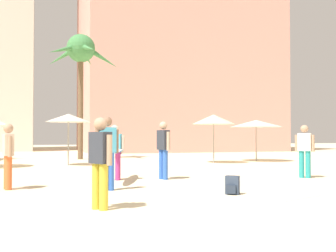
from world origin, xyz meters
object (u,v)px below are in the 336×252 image
Objects in this scene: person_far_right at (116,150)px; person_near_right at (8,153)px; backpack at (232,185)px; person_mid_right at (305,149)px; cafe_umbrella_3 at (214,119)px; person_near_left at (107,150)px; palm_tree_far_left at (81,55)px; cafe_umbrella_2 at (256,124)px; cafe_umbrella_1 at (68,118)px; person_mid_center at (163,148)px; person_mid_left at (100,159)px; beach_towel at (281,196)px.

person_far_right is 1.92× the size of person_near_right.
backpack is 4.74m from person_mid_right.
person_mid_right is at bearing 105.33° from person_far_right.
cafe_umbrella_3 is 1.34× the size of person_near_left.
cafe_umbrella_3 is 11.98m from person_near_right.
palm_tree_far_left is 10.63m from cafe_umbrella_2.
cafe_umbrella_1 is 9.28m from person_near_left.
person_mid_center is (2.30, -7.10, -1.17)m from cafe_umbrella_1.
cafe_umbrella_3 is 1.36× the size of person_mid_center.
cafe_umbrella_3 reaches higher than person_mid_left.
backpack is 0.25× the size of person_mid_left.
person_far_right reaches higher than person_near_right.
person_mid_center reaches higher than person_near_right.
person_mid_left is (-4.03, -0.49, 0.89)m from beach_towel.
cafe_umbrella_1 is 5.54× the size of backpack.
beach_towel is 0.93× the size of person_mid_left.
person_near_left is (-2.07, -2.11, 0.02)m from person_mid_center.
cafe_umbrella_1 is 0.97× the size of cafe_umbrella_3.
cafe_umbrella_1 is at bearing 108.27° from beach_towel.
person_near_right is at bearing -42.48° from person_far_right.
person_near_right is 0.98× the size of person_mid_right.
person_near_left is at bearing -135.14° from cafe_umbrella_2.
backpack is at bearing -100.49° from person_mid_center.
cafe_umbrella_1 is 1.32× the size of person_mid_center.
cafe_umbrella_2 reaches higher than person_near_right.
backpack is at bearing -122.18° from cafe_umbrella_2.
person_near_left reaches higher than beach_towel.
palm_tree_far_left is 4.09× the size of person_mid_center.
person_near_right is at bearing 175.94° from person_mid_center.
palm_tree_far_left is 3.01× the size of cafe_umbrella_3.
cafe_umbrella_1 is 11.80m from person_mid_left.
cafe_umbrella_3 is 7.72m from person_mid_right.
person_mid_center is (-4.65, -6.67, -1.18)m from cafe_umbrella_3.
cafe_umbrella_1 reaches higher than person_mid_right.
cafe_umbrella_3 reaches higher than cafe_umbrella_2.
palm_tree_far_left reaches higher than person_far_right.
person_mid_center reaches higher than person_mid_left.
person_far_right is at bearing -134.90° from person_mid_left.
person_far_right is (-1.97, 3.67, 0.70)m from backpack.
cafe_umbrella_1 is 8.57m from person_near_right.
person_mid_center reaches higher than backpack.
person_far_right is at bearing 158.92° from person_mid_center.
person_near_right is 8.73m from person_mid_right.
cafe_umbrella_3 is at bearing -134.39° from person_mid_right.
person_far_right is 1.77× the size of person_mid_center.
palm_tree_far_left reaches higher than person_mid_left.
palm_tree_far_left is at bearing -125.74° from person_mid_left.
cafe_umbrella_2 is 13.00m from backpack.
cafe_umbrella_3 is at bearing 130.62° from person_near_left.
person_far_right reaches higher than beach_towel.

